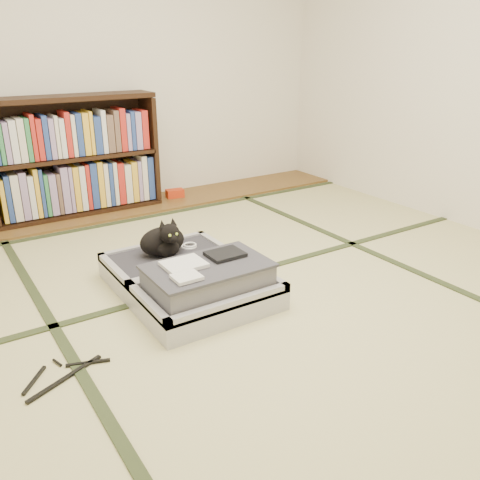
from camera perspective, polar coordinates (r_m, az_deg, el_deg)
floor at (r=2.69m, az=3.18°, el=-7.46°), size 4.50×4.50×0.00m
wood_strip at (r=4.34m, az=-12.53°, el=3.57°), size 4.00×0.50×0.02m
red_item at (r=4.52m, az=-7.33°, el=5.22°), size 0.16×0.11×0.07m
room_shell at (r=2.37m, az=3.98°, el=25.32°), size 4.50×4.50×4.50m
tatami_borders at (r=3.06m, az=-2.26°, el=-3.66°), size 4.00×4.50×0.01m
bookcase at (r=4.19m, az=-18.08°, el=8.66°), size 1.29×0.30×0.92m
suitcase at (r=2.77m, az=-5.48°, el=-4.40°), size 0.70×0.93×0.27m
cat at (r=2.96m, az=-8.52°, el=-0.10°), size 0.31×0.31×0.25m
cable_coil at (r=3.09m, az=-5.72°, el=-0.65°), size 0.10×0.10×0.02m
hanger at (r=2.30m, az=-19.21°, el=-14.06°), size 0.38×0.25×0.01m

